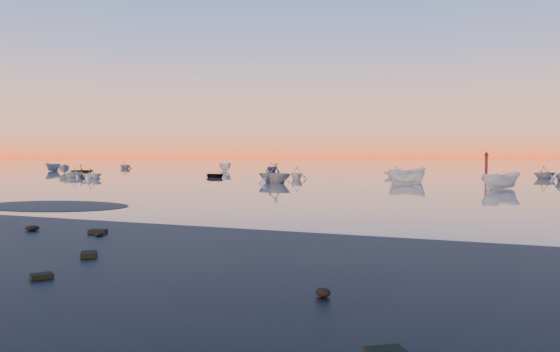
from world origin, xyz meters
The scene contains 5 objects.
ground centered at (0.00, 100.00, 0.00)m, with size 600.00×600.00×0.00m, color #6C635A.
moored_fleet centered at (0.00, 53.00, 0.00)m, with size 124.00×58.00×1.20m, color silver, non-canonical shape.
boat_near_center centered at (13.70, 38.98, 0.00)m, with size 4.35×1.84×1.51m, color silver.
boat_near_right centered at (0.66, 39.37, 0.00)m, with size 3.27×1.47×1.15m, color silver.
channel_marker centered at (21.29, 50.65, 1.37)m, with size 0.98×0.98×3.47m.
Camera 1 is at (23.90, -20.90, 2.72)m, focal length 35.00 mm.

